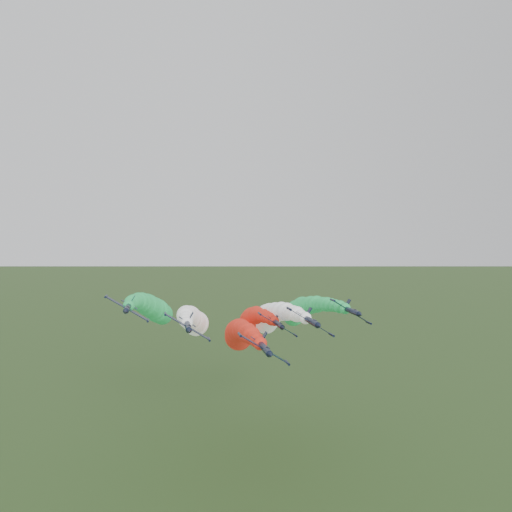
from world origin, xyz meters
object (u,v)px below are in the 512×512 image
at_px(jet_inner_left, 192,320).
at_px(jet_outer_left, 153,308).
at_px(jet_outer_right, 301,311).
at_px(jet_inner_right, 270,317).
at_px(jet_trail, 253,319).
at_px(jet_lead, 239,333).

height_order(jet_inner_left, jet_outer_left, jet_outer_left).
relative_size(jet_inner_left, jet_outer_right, 1.00).
bearing_deg(jet_inner_right, jet_outer_left, 159.76).
bearing_deg(jet_inner_right, jet_inner_left, 169.07).
distance_m(jet_inner_right, jet_trail, 17.11).
distance_m(jet_lead, jet_inner_right, 11.34).
bearing_deg(jet_inner_left, jet_outer_right, 9.67).
bearing_deg(jet_outer_right, jet_trail, 150.02).
distance_m(jet_outer_left, jet_trail, 30.08).
bearing_deg(jet_lead, jet_inner_left, 138.10).
height_order(jet_outer_left, jet_outer_right, jet_outer_left).
bearing_deg(jet_outer_right, jet_lead, -142.69).
bearing_deg(jet_trail, jet_outer_left, -169.73).
bearing_deg(jet_inner_left, jet_trail, 34.49).
bearing_deg(jet_trail, jet_lead, -107.91).
relative_size(jet_inner_left, jet_outer_left, 1.00).
bearing_deg(jet_outer_right, jet_inner_left, -170.33).
xyz_separation_m(jet_inner_right, jet_outer_left, (-30.94, 11.41, 1.57)).
relative_size(jet_lead, jet_inner_right, 1.01).
relative_size(jet_outer_left, jet_outer_right, 1.00).
xyz_separation_m(jet_inner_right, jet_trail, (-1.73, 16.70, -3.29)).
relative_size(jet_inner_right, jet_outer_left, 1.00).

